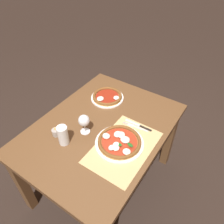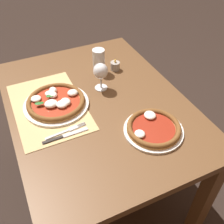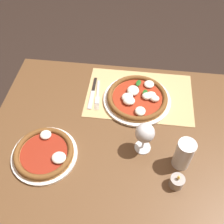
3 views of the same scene
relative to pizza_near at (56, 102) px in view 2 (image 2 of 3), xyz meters
The scene contains 10 objects.
ground_plane 0.79m from the pizza_near, 73.07° to the left, with size 24.00×24.00×0.00m, color black.
dining_table 0.25m from the pizza_near, 73.07° to the left, with size 1.20×0.89×0.74m.
paper_placemat 0.05m from the pizza_near, 103.14° to the right, with size 0.53×0.34×0.00m, color tan.
pizza_near is the anchor object (origin of this frame).
pizza_far 0.51m from the pizza_near, 43.99° to the left, with size 0.28×0.28×0.05m.
wine_glass 0.28m from the pizza_near, 98.49° to the left, with size 0.08×0.08×0.16m.
pint_glass 0.38m from the pizza_near, 121.58° to the left, with size 0.07×0.07×0.15m.
fork 0.20m from the pizza_near, ahead, with size 0.04×0.20×0.00m.
knife 0.23m from the pizza_near, ahead, with size 0.02×0.22×0.01m.
votive_candle 0.45m from the pizza_near, 112.92° to the left, with size 0.06×0.06×0.07m.
Camera 2 is at (0.99, -0.37, 1.62)m, focal length 42.00 mm.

